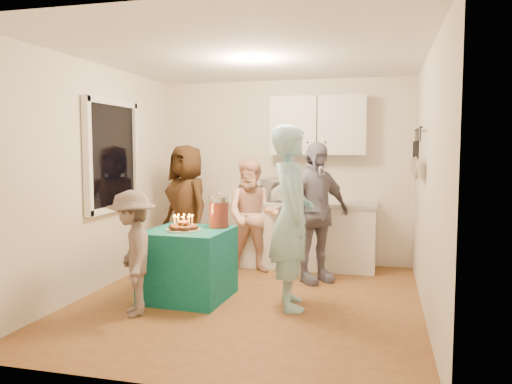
% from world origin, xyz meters
% --- Properties ---
extents(floor, '(4.00, 4.00, 0.00)m').
position_xyz_m(floor, '(0.00, 0.00, 0.00)').
color(floor, brown).
rests_on(floor, ground).
extents(ceiling, '(4.00, 4.00, 0.00)m').
position_xyz_m(ceiling, '(0.00, 0.00, 2.60)').
color(ceiling, white).
rests_on(ceiling, floor).
extents(back_wall, '(3.60, 3.60, 0.00)m').
position_xyz_m(back_wall, '(0.00, 2.00, 1.30)').
color(back_wall, silver).
rests_on(back_wall, floor).
extents(left_wall, '(4.00, 4.00, 0.00)m').
position_xyz_m(left_wall, '(-1.80, 0.00, 1.30)').
color(left_wall, silver).
rests_on(left_wall, floor).
extents(right_wall, '(4.00, 4.00, 0.00)m').
position_xyz_m(right_wall, '(1.80, 0.00, 1.30)').
color(right_wall, silver).
rests_on(right_wall, floor).
extents(window_night, '(0.04, 1.00, 1.20)m').
position_xyz_m(window_night, '(-1.77, 0.30, 1.55)').
color(window_night, black).
rests_on(window_night, left_wall).
extents(counter, '(2.20, 0.58, 0.86)m').
position_xyz_m(counter, '(0.20, 1.70, 0.43)').
color(counter, white).
rests_on(counter, floor).
extents(countertop, '(2.24, 0.62, 0.05)m').
position_xyz_m(countertop, '(0.20, 1.70, 0.89)').
color(countertop, beige).
rests_on(countertop, counter).
extents(upper_cabinet, '(1.30, 0.30, 0.80)m').
position_xyz_m(upper_cabinet, '(0.50, 1.85, 1.95)').
color(upper_cabinet, white).
rests_on(upper_cabinet, back_wall).
extents(pot_rack, '(0.12, 1.00, 0.60)m').
position_xyz_m(pot_rack, '(1.72, 0.70, 1.60)').
color(pot_rack, black).
rests_on(pot_rack, right_wall).
extents(microwave, '(0.64, 0.51, 0.31)m').
position_xyz_m(microwave, '(0.06, 1.70, 1.07)').
color(microwave, white).
rests_on(microwave, countertop).
extents(party_table, '(0.89, 0.89, 0.76)m').
position_xyz_m(party_table, '(-0.66, -0.05, 0.38)').
color(party_table, '#0F665F').
rests_on(party_table, floor).
extents(donut_cake, '(0.38, 0.38, 0.18)m').
position_xyz_m(donut_cake, '(-0.68, -0.12, 0.85)').
color(donut_cake, '#381C0C').
rests_on(donut_cake, party_table).
extents(punch_jar, '(0.22, 0.22, 0.34)m').
position_xyz_m(punch_jar, '(-0.38, 0.17, 0.93)').
color(punch_jar, red).
rests_on(punch_jar, party_table).
extents(man_birthday, '(0.64, 0.79, 1.88)m').
position_xyz_m(man_birthday, '(0.48, -0.06, 0.94)').
color(man_birthday, '#9BD3E1').
rests_on(man_birthday, floor).
extents(woman_back_left, '(0.98, 0.90, 1.68)m').
position_xyz_m(woman_back_left, '(-1.20, 1.25, 0.84)').
color(woman_back_left, brown).
rests_on(woman_back_left, floor).
extents(woman_back_center, '(0.78, 0.63, 1.51)m').
position_xyz_m(woman_back_center, '(-0.28, 1.26, 0.75)').
color(woman_back_center, '#FA9E82').
rests_on(woman_back_center, floor).
extents(woman_back_right, '(1.02, 0.99, 1.72)m').
position_xyz_m(woman_back_right, '(0.57, 0.97, 0.86)').
color(woman_back_right, black).
rests_on(woman_back_right, floor).
extents(child_near_left, '(0.82, 0.92, 1.23)m').
position_xyz_m(child_near_left, '(-0.99, -0.69, 0.62)').
color(child_near_left, '#655751').
rests_on(child_near_left, floor).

